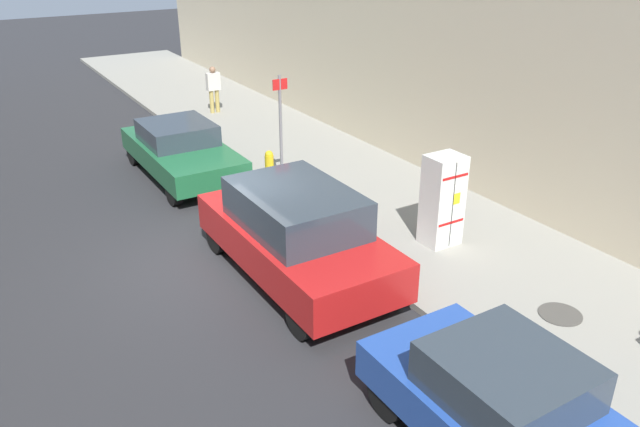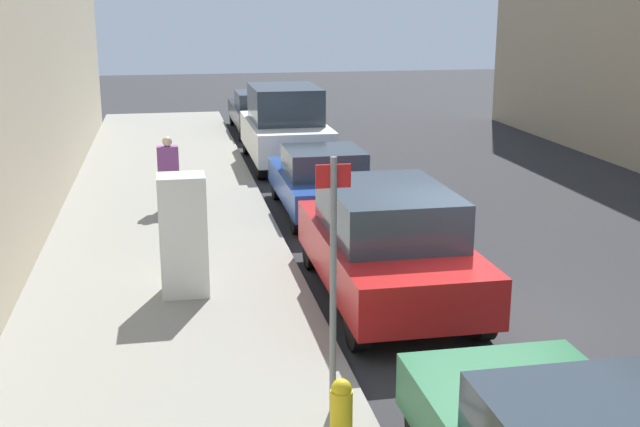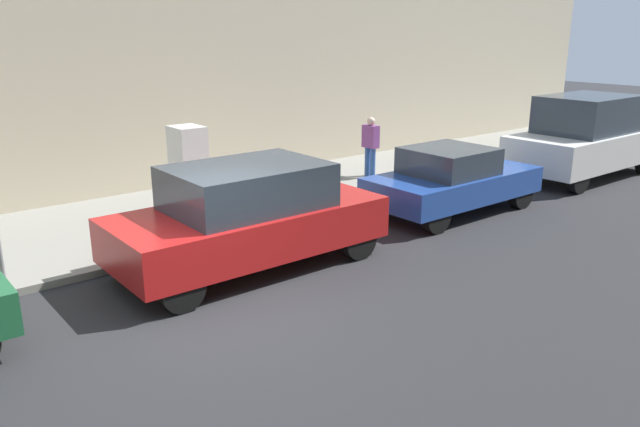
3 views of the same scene
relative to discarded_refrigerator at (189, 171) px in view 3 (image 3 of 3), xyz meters
name	(u,v)px [view 3 (image 3 of 3)]	position (x,y,z in m)	size (l,w,h in m)	color
ground_plane	(222,311)	(4.20, -1.74, -1.04)	(80.00, 80.00, 0.00)	#28282B
sidewalk_slab	(105,230)	(-0.29, -1.74, -0.98)	(4.32, 44.00, 0.12)	gray
discarded_refrigerator	(189,171)	(0.00, 0.00, 0.00)	(0.70, 0.59, 1.83)	silver
manhole_cover	(308,191)	(0.04, 3.01, -0.91)	(0.70, 0.70, 0.02)	#47443F
pedestrian_walking_far	(370,143)	(-0.18, 5.22, -0.04)	(0.44, 0.22, 1.54)	#2D5193
parked_suv_red	(248,216)	(3.00, -0.50, -0.15)	(1.97, 4.50, 1.74)	red
parked_hatchback_blue	(452,180)	(3.00, 4.63, -0.31)	(1.78, 3.95, 1.43)	#23479E
parked_van_white	(585,137)	(3.00, 9.97, 0.03)	(2.01, 4.62, 2.15)	silver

